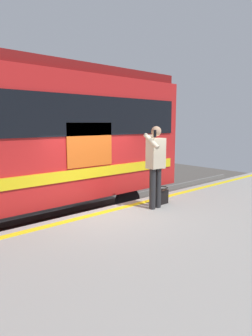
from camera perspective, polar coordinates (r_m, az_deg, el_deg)
ground_plane at (r=6.94m, az=-4.44°, el=-14.52°), size 23.56×23.56×0.00m
platform at (r=5.22m, az=12.15°, el=-17.79°), size 14.76×4.77×0.85m
safety_line at (r=6.42m, az=-2.92°, el=-8.31°), size 14.46×0.16×0.01m
track_rail_near at (r=7.79m, az=-9.54°, el=-11.32°), size 19.18×0.08×0.16m
track_rail_far at (r=8.99m, az=-14.41°, el=-8.73°), size 19.18×0.08×0.16m
passenger at (r=6.41m, az=5.85°, el=1.52°), size 0.57×0.55×1.83m
handbag at (r=6.92m, az=6.96°, el=-5.51°), size 0.34×0.31×0.40m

